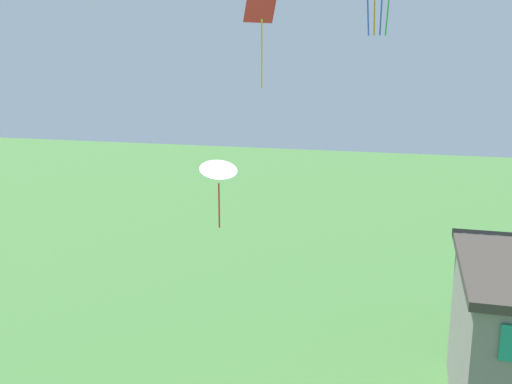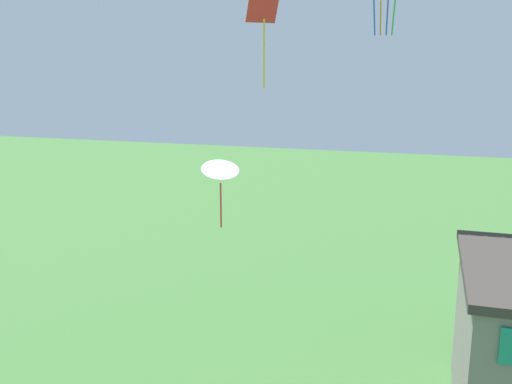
% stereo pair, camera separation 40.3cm
% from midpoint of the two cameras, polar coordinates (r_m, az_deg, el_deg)
% --- Properties ---
extents(kite_white_delta, '(1.49, 1.48, 2.02)m').
position_cam_midpoint_polar(kite_white_delta, '(16.52, -2.89, 2.28)').
color(kite_white_delta, white).
extents(kite_red_diamond, '(1.01, 1.01, 3.10)m').
position_cam_midpoint_polar(kite_red_diamond, '(16.89, 1.54, 17.90)').
color(kite_red_diamond, red).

